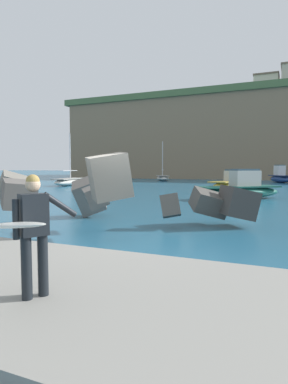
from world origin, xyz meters
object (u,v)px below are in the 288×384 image
object	(u,v)px
boat_mid_centre	(232,184)
boat_far_centre	(163,178)
boat_far_left	(69,181)
station_building_west	(267,87)
boat_far_right	(280,177)
boat_near_centre	(240,190)
surfer_with_board	(27,227)

from	to	relation	value
boat_mid_centre	boat_far_centre	size ratio (longest dim) A/B	0.99
boat_far_centre	boat_far_left	bearing A→B (deg)	-107.76
boat_far_centre	station_building_west	xyz separation A→B (m)	(13.64, 23.93, 17.93)
boat_far_left	station_building_west	world-z (taller)	station_building_west
boat_far_centre	boat_far_right	world-z (taller)	boat_far_centre
boat_mid_centre	boat_far_right	world-z (taller)	boat_far_right
boat_near_centre	boat_far_right	size ratio (longest dim) A/B	1.06
boat_near_centre	station_building_west	distance (m)	53.45
boat_far_left	boat_far_centre	world-z (taller)	boat_far_centre
boat_mid_centre	boat_far_left	size ratio (longest dim) A/B	0.93
surfer_with_board	boat_far_left	size ratio (longest dim) A/B	0.31
boat_far_left	boat_far_centre	size ratio (longest dim) A/B	1.06
boat_near_centre	boat_mid_centre	xyz separation A→B (m)	(-1.76, 8.04, -0.01)
boat_far_centre	station_building_west	bearing A→B (deg)	60.32
surfer_with_board	boat_near_centre	bearing A→B (deg)	89.02
boat_near_centre	boat_far_centre	size ratio (longest dim) A/B	0.92
boat_mid_centre	station_building_west	xyz separation A→B (m)	(0.10, 42.33, 17.80)
boat_far_centre	boat_far_right	xyz separation A→B (m)	(17.21, 1.17, 0.28)
boat_mid_centre	boat_near_centre	bearing A→B (deg)	-77.64
boat_near_centre	boat_far_left	bearing A→B (deg)	155.75
boat_far_right	station_building_west	distance (m)	29.02
surfer_with_board	station_building_west	bearing A→B (deg)	91.08
surfer_with_board	boat_far_centre	world-z (taller)	boat_far_centre
boat_near_centre	boat_far_centre	bearing A→B (deg)	120.05
boat_near_centre	boat_far_right	xyz separation A→B (m)	(1.91, 27.61, 0.14)
boat_near_centre	surfer_with_board	bearing A→B (deg)	-90.98
boat_far_centre	surfer_with_board	bearing A→B (deg)	-71.96
surfer_with_board	boat_far_right	world-z (taller)	boat_far_right
boat_mid_centre	boat_far_centre	world-z (taller)	boat_far_centre
surfer_with_board	boat_mid_centre	size ratio (longest dim) A/B	0.33
boat_near_centre	boat_far_right	distance (m)	27.68
boat_near_centre	boat_far_left	distance (m)	22.78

